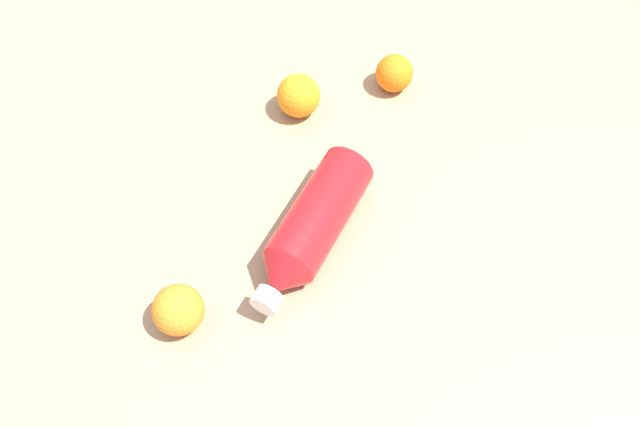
{
  "coord_description": "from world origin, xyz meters",
  "views": [
    {
      "loc": [
        0.45,
        0.18,
        0.77
      ],
      "look_at": [
        0.02,
        -0.01,
        0.04
      ],
      "focal_mm": 35.48,
      "sensor_mm": 36.0,
      "label": 1
    }
  ],
  "objects_px": {
    "orange_2": "(178,310)",
    "water_bottle": "(312,227)",
    "orange_0": "(394,73)",
    "orange_1": "(299,96)"
  },
  "relations": [
    {
      "from": "orange_1",
      "to": "water_bottle",
      "type": "bearing_deg",
      "value": 28.7
    },
    {
      "from": "water_bottle",
      "to": "orange_2",
      "type": "bearing_deg",
      "value": -27.09
    },
    {
      "from": "orange_0",
      "to": "water_bottle",
      "type": "bearing_deg",
      "value": -0.47
    },
    {
      "from": "orange_1",
      "to": "orange_2",
      "type": "xyz_separation_m",
      "value": [
        0.39,
        0.01,
        -0.0
      ]
    },
    {
      "from": "water_bottle",
      "to": "orange_0",
      "type": "xyz_separation_m",
      "value": [
        -0.33,
        0.0,
        -0.01
      ]
    },
    {
      "from": "water_bottle",
      "to": "orange_2",
      "type": "height_order",
      "value": "water_bottle"
    },
    {
      "from": "orange_2",
      "to": "water_bottle",
      "type": "bearing_deg",
      "value": 148.94
    },
    {
      "from": "water_bottle",
      "to": "orange_1",
      "type": "xyz_separation_m",
      "value": [
        -0.22,
        -0.12,
        -0.0
      ]
    },
    {
      "from": "orange_1",
      "to": "orange_2",
      "type": "relative_size",
      "value": 1.03
    },
    {
      "from": "orange_0",
      "to": "orange_2",
      "type": "bearing_deg",
      "value": -12.26
    }
  ]
}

